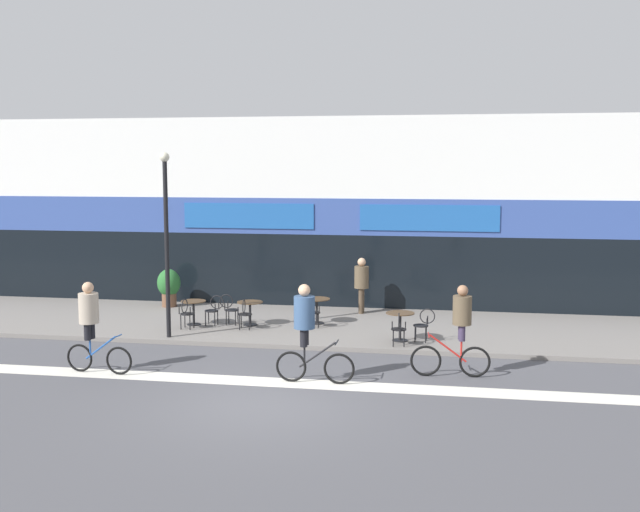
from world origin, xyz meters
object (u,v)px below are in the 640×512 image
Objects in this scene: cafe_chair_2_near at (313,310)px; cyclist_1 at (307,325)px; bistro_table_2 at (317,305)px; cafe_chair_0_side at (214,308)px; cafe_chair_3_near at (399,327)px; cyclist_2 at (459,325)px; bistro_table_3 at (400,320)px; cafe_chair_1_side at (229,307)px; cafe_chair_1_near at (245,312)px; pedestrian_near_end at (362,280)px; bistro_table_1 at (250,308)px; bistro_table_0 at (194,308)px; lamp_post at (166,231)px; cafe_chair_3_side at (424,323)px; planter_pot at (169,286)px; cyclist_0 at (91,319)px; cafe_chair_0_near at (186,312)px.

cyclist_1 reaches higher than cafe_chair_2_near.
cafe_chair_2_near is (0.01, -0.62, -0.03)m from bistro_table_2.
cafe_chair_0_side is 1.00× the size of cafe_chair_3_near.
cyclist_2 reaches higher than bistro_table_2.
bistro_table_3 is 0.85× the size of cafe_chair_1_side.
cafe_chair_1_near is 1.00× the size of cafe_chair_3_near.
cafe_chair_0_side is 0.51× the size of pedestrian_near_end.
cafe_chair_3_near is at bearing -22.51° from bistro_table_1.
cafe_chair_1_near is (1.66, -0.40, 0.00)m from bistro_table_0.
lamp_post is (-3.69, -2.44, 2.37)m from bistro_table_2.
cyclist_1 is (2.66, -4.45, 0.67)m from cafe_chair_1_near.
bistro_table_1 is 4.85m from cafe_chair_3_near.
cafe_chair_1_side is at bearing 66.23° from cafe_chair_3_near.
bistro_table_1 is 0.84× the size of cafe_chair_2_near.
pedestrian_near_end reaches higher than cafe_chair_3_near.
cyclist_2 is (0.87, -2.81, 0.57)m from cafe_chair_3_side.
planter_pot is at bearing -38.54° from cyclist_2.
planter_pot is (-3.42, 2.38, 0.20)m from bistro_table_1.
cafe_chair_3_near is 0.51× the size of pedestrian_near_end.
cafe_chair_1_side is at bearing 122.88° from cyclist_1.
cafe_chair_0_side is at bearing -7.84° from cafe_chair_3_side.
cyclist_0 reaches higher than bistro_table_0.
lamp_post reaches higher than cafe_chair_0_side.
lamp_post reaches higher than cafe_chair_1_near.
cyclist_1 reaches higher than cafe_chair_0_near.
bistro_table_2 is 0.63× the size of planter_pot.
cafe_chair_1_near reaches higher than bistro_table_1.
cafe_chair_0_side is 6.22m from cafe_chair_3_side.
cafe_chair_1_near is at bearing 98.67° from cafe_chair_2_near.
bistro_table_1 is 7.24m from cyclist_2.
cyclist_1 is at bearing -130.31° from cafe_chair_0_near.
cafe_chair_2_near reaches higher than bistro_table_1.
cafe_chair_0_near is at bearing -90.48° from bistro_table_0.
cafe_chair_3_near is at bearing -95.29° from cafe_chair_0_near.
lamp_post is at bearing -69.08° from planter_pot.
bistro_table_3 is at bearing -15.39° from bistro_table_1.
cafe_chair_3_near is 0.88m from cafe_chair_3_side.
cyclist_2 is at bearing -125.60° from cafe_chair_1_near.
cafe_chair_0_side is at bearing -167.56° from bistro_table_1.
cafe_chair_3_near is (6.14, -1.01, 0.00)m from cafe_chair_0_near.
planter_pot reaches higher than bistro_table_3.
cafe_chair_3_side is 9.26m from planter_pot.
bistro_table_3 is at bearing 170.23° from cafe_chair_0_side.
cyclist_0 reaches higher than cafe_chair_2_near.
cyclist_2 is at bearing -142.75° from cafe_chair_2_near.
cafe_chair_1_near is 1.00× the size of cafe_chair_2_near.
cafe_chair_1_near is at bearing -132.58° from pedestrian_near_end.
cafe_chair_0_side is (0.63, 0.62, 0.00)m from cafe_chair_0_near.
cafe_chair_3_side is at bearing -0.18° from bistro_table_3.
lamp_post reaches higher than cafe_chair_1_side.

